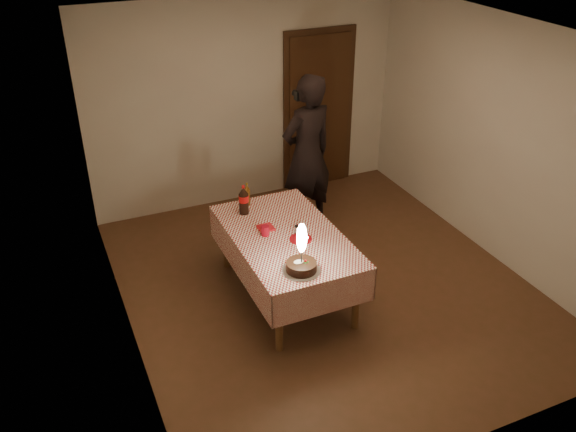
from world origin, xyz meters
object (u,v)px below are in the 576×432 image
object	(u,v)px
red_plate	(301,239)
amber_bottle_left	(247,195)
dining_table	(286,243)
clear_cup	(298,230)
red_cup	(265,231)
cola_bottle	(244,200)
photographer	(307,154)
birthday_cake	(301,259)

from	to	relation	value
red_plate	amber_bottle_left	xyz separation A→B (m)	(-0.22, 0.86, 0.11)
dining_table	amber_bottle_left	bearing A→B (deg)	100.02
red_plate	clear_cup	size ratio (longest dim) A/B	2.44
dining_table	amber_bottle_left	distance (m)	0.77
clear_cup	red_cup	bearing A→B (deg)	159.89
dining_table	cola_bottle	xyz separation A→B (m)	(-0.22, 0.57, 0.25)
cola_bottle	amber_bottle_left	xyz separation A→B (m)	(0.09, 0.16, -0.03)
red_plate	photographer	world-z (taller)	photographer
clear_cup	cola_bottle	world-z (taller)	cola_bottle
clear_cup	dining_table	bearing A→B (deg)	161.09
clear_cup	red_plate	bearing A→B (deg)	-100.16
dining_table	birthday_cake	bearing A→B (deg)	-101.21
dining_table	cola_bottle	distance (m)	0.66
red_cup	photographer	xyz separation A→B (m)	(0.98, 1.12, 0.18)
amber_bottle_left	photographer	world-z (taller)	photographer
dining_table	photographer	distance (m)	1.47
birthday_cake	photographer	world-z (taller)	photographer
dining_table	birthday_cake	distance (m)	0.67
cola_bottle	photographer	xyz separation A→B (m)	(1.01, 0.62, 0.08)
cola_bottle	photographer	bearing A→B (deg)	31.68
photographer	birthday_cake	bearing A→B (deg)	-116.71
clear_cup	photographer	world-z (taller)	photographer
dining_table	red_cup	distance (m)	0.25
clear_cup	photographer	size ratio (longest dim) A/B	0.05
dining_table	clear_cup	size ratio (longest dim) A/B	19.11
cola_bottle	amber_bottle_left	bearing A→B (deg)	58.86
birthday_cake	cola_bottle	world-z (taller)	birthday_cake
birthday_cake	cola_bottle	distance (m)	1.20
dining_table	red_cup	world-z (taller)	red_cup
red_cup	birthday_cake	bearing A→B (deg)	-84.69
amber_bottle_left	photographer	size ratio (longest dim) A/B	0.13
dining_table	red_plate	bearing A→B (deg)	-55.82
dining_table	red_plate	size ratio (longest dim) A/B	7.82
dining_table	photographer	size ratio (longest dim) A/B	0.91
birthday_cake	clear_cup	bearing A→B (deg)	68.01
photographer	clear_cup	bearing A→B (deg)	-118.82
red_plate	red_cup	size ratio (longest dim) A/B	2.20
red_plate	photographer	size ratio (longest dim) A/B	0.12
clear_cup	cola_bottle	bearing A→B (deg)	118.84
red_plate	photographer	xyz separation A→B (m)	(0.70, 1.33, 0.23)
red_cup	cola_bottle	xyz separation A→B (m)	(-0.03, 0.50, 0.10)
red_plate	red_cup	world-z (taller)	red_cup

